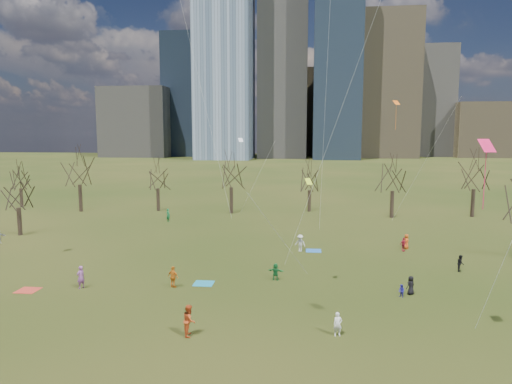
# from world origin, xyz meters

# --- Properties ---
(ground) EXTENTS (500.00, 500.00, 0.00)m
(ground) POSITION_xyz_m (0.00, 0.00, 0.00)
(ground) COLOR black
(ground) RESTS_ON ground
(downtown_skyline) EXTENTS (212.50, 78.00, 118.00)m
(downtown_skyline) POSITION_xyz_m (-2.43, 210.64, 39.01)
(downtown_skyline) COLOR slate
(downtown_skyline) RESTS_ON ground
(bare_tree_row) EXTENTS (113.04, 29.80, 9.50)m
(bare_tree_row) POSITION_xyz_m (-0.09, 37.22, 6.12)
(bare_tree_row) COLOR black
(bare_tree_row) RESTS_ON ground
(blanket_teal) EXTENTS (1.60, 1.50, 0.03)m
(blanket_teal) POSITION_xyz_m (-3.75, 6.78, 0.01)
(blanket_teal) COLOR teal
(blanket_teal) RESTS_ON ground
(blanket_navy) EXTENTS (1.60, 1.50, 0.03)m
(blanket_navy) POSITION_xyz_m (5.38, 18.45, 0.01)
(blanket_navy) COLOR #2762B6
(blanket_navy) RESTS_ON ground
(blanket_crimson) EXTENTS (1.60, 1.50, 0.03)m
(blanket_crimson) POSITION_xyz_m (-17.14, 3.61, 0.01)
(blanket_crimson) COLOR red
(blanket_crimson) RESTS_ON ground
(person_1) EXTENTS (0.60, 0.46, 1.48)m
(person_1) POSITION_xyz_m (6.58, -1.86, 0.74)
(person_1) COLOR white
(person_1) RESTS_ON ground
(person_2) EXTENTS (0.87, 1.05, 1.95)m
(person_2) POSITION_xyz_m (-2.42, -2.82, 0.97)
(person_2) COLOR #C6481C
(person_2) RESTS_ON ground
(person_4) EXTENTS (1.11, 0.81, 1.75)m
(person_4) POSITION_xyz_m (-5.95, 5.57, 0.87)
(person_4) COLOR orange
(person_4) RESTS_ON ground
(person_5) EXTENTS (1.40, 0.66, 1.45)m
(person_5) POSITION_xyz_m (2.07, 8.37, 0.73)
(person_5) COLOR #186F32
(person_5) RESTS_ON ground
(person_6) EXTENTS (0.85, 0.79, 1.46)m
(person_6) POSITION_xyz_m (12.61, 6.06, 0.73)
(person_6) COLOR black
(person_6) RESTS_ON ground
(person_7) EXTENTS (0.70, 0.80, 1.84)m
(person_7) POSITION_xyz_m (-13.23, 4.59, 0.92)
(person_7) COLOR #954E9C
(person_7) RESTS_ON ground
(person_8) EXTENTS (0.58, 0.61, 0.99)m
(person_8) POSITION_xyz_m (11.79, 5.34, 0.50)
(person_8) COLOR #2925A2
(person_8) RESTS_ON ground
(person_9) EXTENTS (1.33, 1.07, 1.79)m
(person_9) POSITION_xyz_m (3.97, 18.09, 0.90)
(person_9) COLOR silver
(person_9) RESTS_ON ground
(person_10) EXTENTS (0.92, 0.74, 1.46)m
(person_10) POSITION_xyz_m (14.73, 19.36, 0.73)
(person_10) COLOR #A3172B
(person_10) RESTS_ON ground
(person_12) EXTENTS (0.75, 0.91, 1.61)m
(person_12) POSITION_xyz_m (15.25, 20.40, 0.80)
(person_12) COLOR #D85318
(person_12) RESTS_ON ground
(person_13) EXTENTS (0.80, 0.74, 1.84)m
(person_13) POSITION_xyz_m (-14.69, 32.34, 0.92)
(person_13) COLOR #186E38
(person_13) RESTS_ON ground
(person_14) EXTENTS (0.77, 0.87, 1.52)m
(person_14) POSITION_xyz_m (18.35, 12.62, 0.76)
(person_14) COLOR black
(person_14) RESTS_ON ground
(kites_airborne) EXTENTS (69.60, 40.32, 32.67)m
(kites_airborne) POSITION_xyz_m (4.15, 15.03, 14.97)
(kites_airborne) COLOR yellow
(kites_airborne) RESTS_ON ground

